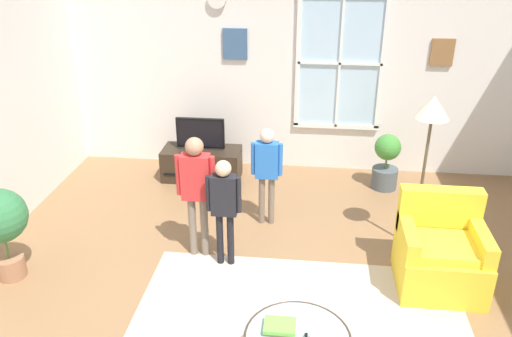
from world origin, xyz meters
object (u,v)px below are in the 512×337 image
(remote_near_cup, at_px, (287,326))
(person_blue_shirt, at_px, (267,166))
(person_black_shirt, at_px, (224,201))
(floor_lamp, at_px, (431,123))
(potted_plant_corner, at_px, (0,221))
(book_stack, at_px, (280,327))
(potted_plant_by_window, at_px, (386,161))
(tv_stand, at_px, (202,164))
(television, at_px, (200,133))
(person_red_shirt, at_px, (196,184))
(armchair, at_px, (440,254))

(remote_near_cup, xyz_separation_m, person_blue_shirt, (-0.35, 2.19, 0.26))
(person_black_shirt, bearing_deg, floor_lamp, 15.02)
(potted_plant_corner, bearing_deg, book_stack, -19.59)
(person_black_shirt, relative_size, potted_plant_by_window, 1.55)
(tv_stand, relative_size, television, 1.63)
(book_stack, height_order, remote_near_cup, book_stack)
(floor_lamp, bearing_deg, person_blue_shirt, 168.71)
(book_stack, distance_m, person_black_shirt, 1.54)
(remote_near_cup, xyz_separation_m, person_red_shirt, (-0.98, 1.49, 0.35))
(television, bearing_deg, person_red_shirt, -79.08)
(armchair, distance_m, person_red_shirt, 2.39)
(book_stack, distance_m, remote_near_cup, 0.06)
(remote_near_cup, height_order, potted_plant_corner, potted_plant_corner)
(television, bearing_deg, potted_plant_by_window, -0.23)
(tv_stand, distance_m, potted_plant_by_window, 2.40)
(person_blue_shirt, xyz_separation_m, person_red_shirt, (-0.63, -0.70, 0.09))
(armchair, relative_size, person_red_shirt, 0.67)
(television, height_order, person_black_shirt, person_black_shirt)
(person_black_shirt, bearing_deg, armchair, -2.55)
(book_stack, height_order, person_red_shirt, person_red_shirt)
(person_blue_shirt, relative_size, person_red_shirt, 0.89)
(book_stack, bearing_deg, remote_near_cup, 31.12)
(person_black_shirt, height_order, potted_plant_by_window, person_black_shirt)
(book_stack, xyz_separation_m, person_black_shirt, (-0.63, 1.39, 0.23))
(person_red_shirt, height_order, potted_plant_by_window, person_red_shirt)
(person_black_shirt, distance_m, person_red_shirt, 0.34)
(television, xyz_separation_m, person_blue_shirt, (0.97, -1.06, 0.07))
(book_stack, height_order, person_blue_shirt, person_blue_shirt)
(book_stack, xyz_separation_m, remote_near_cup, (0.05, 0.03, -0.02))
(potted_plant_by_window, distance_m, floor_lamp, 1.71)
(remote_near_cup, bearing_deg, potted_plant_corner, 161.35)
(television, relative_size, potted_plant_by_window, 0.87)
(armchair, relative_size, floor_lamp, 0.53)
(person_red_shirt, distance_m, potted_plant_corner, 1.83)
(book_stack, relative_size, remote_near_cup, 1.62)
(remote_near_cup, relative_size, person_blue_shirt, 0.12)
(tv_stand, bearing_deg, person_red_shirt, -79.10)
(floor_lamp, bearing_deg, armchair, -79.08)
(television, height_order, book_stack, television)
(person_red_shirt, relative_size, potted_plant_by_window, 1.77)
(armchair, bearing_deg, remote_near_cup, -136.85)
(remote_near_cup, height_order, person_red_shirt, person_red_shirt)
(person_blue_shirt, xyz_separation_m, potted_plant_corner, (-2.35, -1.28, -0.10))
(television, relative_size, person_red_shirt, 0.49)
(remote_near_cup, height_order, person_blue_shirt, person_blue_shirt)
(person_red_shirt, relative_size, potted_plant_corner, 1.40)
(television, bearing_deg, remote_near_cup, -67.92)
(television, height_order, armchair, armchair)
(armchair, bearing_deg, book_stack, -137.23)
(remote_near_cup, bearing_deg, tv_stand, 112.06)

